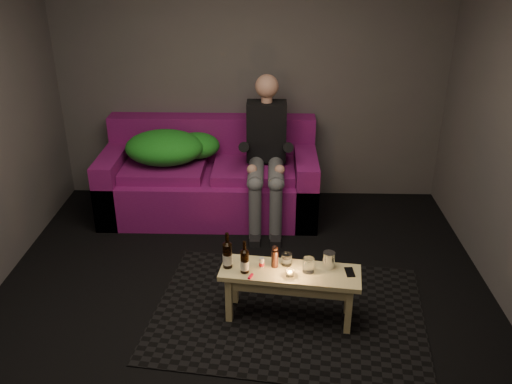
# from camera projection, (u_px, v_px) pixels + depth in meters

# --- Properties ---
(floor) EXTENTS (4.50, 4.50, 0.00)m
(floor) POSITION_uv_depth(u_px,v_px,m) (241.00, 321.00, 4.03)
(floor) COLOR black
(floor) RESTS_ON ground
(room) EXTENTS (4.50, 4.50, 4.50)m
(room) POSITION_uv_depth(u_px,v_px,m) (242.00, 88.00, 3.75)
(room) COLOR silver
(room) RESTS_ON ground
(rug) EXTENTS (2.19, 1.71, 0.01)m
(rug) POSITION_uv_depth(u_px,v_px,m) (289.00, 312.00, 4.12)
(rug) COLOR black
(rug) RESTS_ON floor
(sofa) EXTENTS (2.13, 0.96, 0.92)m
(sofa) POSITION_uv_depth(u_px,v_px,m) (211.00, 180.00, 5.54)
(sofa) COLOR #740F64
(sofa) RESTS_ON floor
(green_blanket) EXTENTS (0.94, 0.64, 0.32)m
(green_blanket) POSITION_uv_depth(u_px,v_px,m) (170.00, 147.00, 5.39)
(green_blanket) COLOR #208117
(green_blanket) RESTS_ON sofa
(person) EXTENTS (0.38, 0.89, 1.42)m
(person) POSITION_uv_depth(u_px,v_px,m) (266.00, 150.00, 5.20)
(person) COLOR black
(person) RESTS_ON sofa
(coffee_table) EXTENTS (1.04, 0.45, 0.41)m
(coffee_table) POSITION_uv_depth(u_px,v_px,m) (290.00, 279.00, 3.93)
(coffee_table) COLOR #D0BC79
(coffee_table) RESTS_ON rug
(beer_bottle_a) EXTENTS (0.07, 0.07, 0.28)m
(beer_bottle_a) POSITION_uv_depth(u_px,v_px,m) (227.00, 255.00, 3.90)
(beer_bottle_a) COLOR black
(beer_bottle_a) RESTS_ON coffee_table
(beer_bottle_b) EXTENTS (0.06, 0.06, 0.25)m
(beer_bottle_b) POSITION_uv_depth(u_px,v_px,m) (245.00, 261.00, 3.84)
(beer_bottle_b) COLOR black
(beer_bottle_b) RESTS_ON coffee_table
(salt_shaker) EXTENTS (0.04, 0.04, 0.08)m
(salt_shaker) POSITION_uv_depth(u_px,v_px,m) (262.00, 263.00, 3.92)
(salt_shaker) COLOR silver
(salt_shaker) RESTS_ON coffee_table
(pepper_mill) EXTENTS (0.06, 0.06, 0.13)m
(pepper_mill) POSITION_uv_depth(u_px,v_px,m) (275.00, 259.00, 3.92)
(pepper_mill) COLOR black
(pepper_mill) RESTS_ON coffee_table
(tumbler_back) EXTENTS (0.09, 0.09, 0.09)m
(tumbler_back) POSITION_uv_depth(u_px,v_px,m) (287.00, 259.00, 3.95)
(tumbler_back) COLOR white
(tumbler_back) RESTS_ON coffee_table
(tealight) EXTENTS (0.06, 0.06, 0.04)m
(tealight) POSITION_uv_depth(u_px,v_px,m) (290.00, 273.00, 3.83)
(tealight) COLOR white
(tealight) RESTS_ON coffee_table
(tumbler_front) EXTENTS (0.11, 0.11, 0.11)m
(tumbler_front) POSITION_uv_depth(u_px,v_px,m) (308.00, 265.00, 3.87)
(tumbler_front) COLOR white
(tumbler_front) RESTS_ON coffee_table
(steel_cup) EXTENTS (0.09, 0.09, 0.12)m
(steel_cup) POSITION_uv_depth(u_px,v_px,m) (329.00, 260.00, 3.92)
(steel_cup) COLOR silver
(steel_cup) RESTS_ON coffee_table
(smartphone) EXTENTS (0.07, 0.13, 0.01)m
(smartphone) POSITION_uv_depth(u_px,v_px,m) (350.00, 272.00, 3.88)
(smartphone) COLOR black
(smartphone) RESTS_ON coffee_table
(red_lighter) EXTENTS (0.04, 0.07, 0.01)m
(red_lighter) POSITION_uv_depth(u_px,v_px,m) (251.00, 276.00, 3.83)
(red_lighter) COLOR red
(red_lighter) RESTS_ON coffee_table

